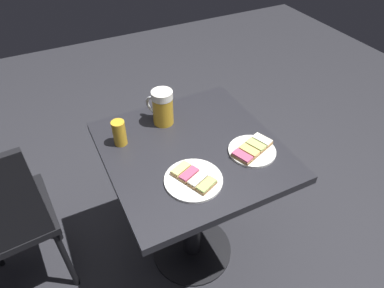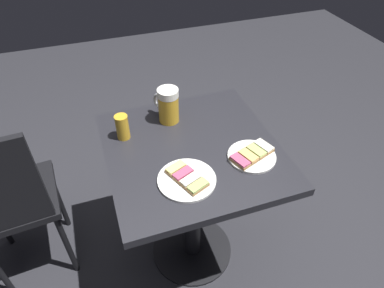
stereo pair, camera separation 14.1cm
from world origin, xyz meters
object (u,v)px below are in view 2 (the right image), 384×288
Objects in this scene: plate_near at (187,179)px; beer_glass_small at (122,127)px; cafe_chair at (10,201)px; plate_far at (252,155)px; beer_mug at (168,105)px.

beer_glass_small reaches higher than plate_near.
plate_near is 0.23× the size of cafe_chair.
beer_glass_small is at bearing -32.12° from plate_far.
plate_near is 1.12× the size of plate_far.
cafe_chair is (1.00, -0.30, -0.24)m from plate_far.
plate_near is 1.36× the size of beer_mug.
beer_glass_small is 0.61m from cafe_chair.
plate_near is 1.98× the size of beer_glass_small.
beer_mug is (-0.04, -0.39, 0.07)m from plate_near.
plate_far is 1.21× the size of beer_mug.
plate_near and plate_far have the same top height.
beer_glass_small is 0.12× the size of cafe_chair.
cafe_chair reaches higher than beer_mug.
plate_far is 0.21× the size of cafe_chair.
beer_mug is 0.17× the size of cafe_chair.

